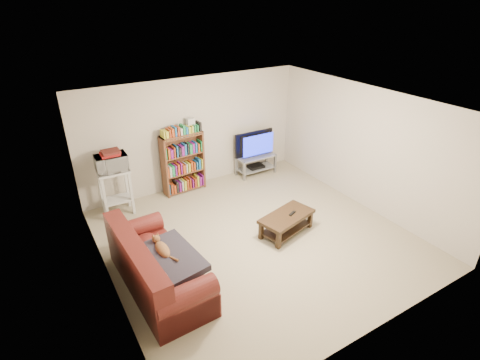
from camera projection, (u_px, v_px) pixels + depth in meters
floor at (256, 237)px, 6.69m from camera, size 5.00×5.00×0.00m
ceiling at (259, 106)px, 5.61m from camera, size 5.00×5.00×0.00m
wall_back at (194, 133)px, 8.06m from camera, size 5.00×0.00×5.00m
wall_front at (379, 261)px, 4.24m from camera, size 5.00×0.00×5.00m
wall_left at (102, 220)px, 5.00m from camera, size 0.00×5.00×5.00m
wall_right at (365, 148)px, 7.30m from camera, size 0.00×5.00×5.00m
sofa at (154, 270)px, 5.42m from camera, size 0.98×2.09×0.88m
blanket at (168, 260)px, 5.31m from camera, size 0.92×1.12×0.18m
cat at (162, 249)px, 5.43m from camera, size 0.25×0.57×0.17m
coffee_table at (286, 220)px, 6.70m from camera, size 1.13×0.76×0.38m
remote at (292, 213)px, 6.68m from camera, size 0.17×0.11×0.02m
tv_stand at (256, 162)px, 8.89m from camera, size 0.93×0.42×0.47m
television at (256, 144)px, 8.69m from camera, size 1.00×0.13×0.58m
dvd_player at (256, 166)px, 8.94m from camera, size 0.37×0.26×0.06m
bookshelf at (183, 162)px, 7.97m from camera, size 0.93×0.35×1.32m
shelf_clutter at (185, 128)px, 7.69m from camera, size 0.67×0.24×0.28m
microwave_stand at (115, 186)px, 7.17m from camera, size 0.59×0.43×0.92m
microwave at (111, 163)px, 6.95m from camera, size 0.58×0.40×0.31m
game_boxes at (110, 154)px, 6.87m from camera, size 0.34×0.30×0.05m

